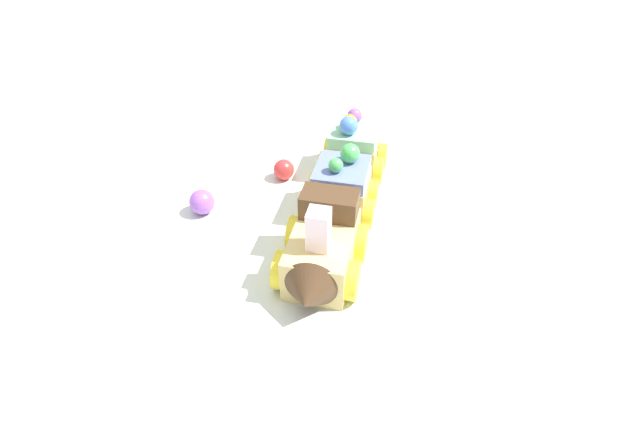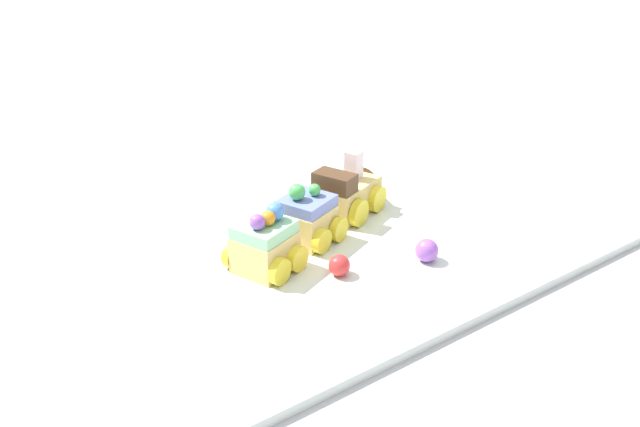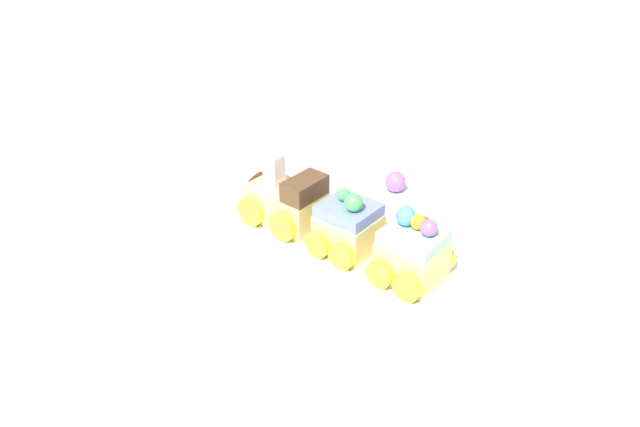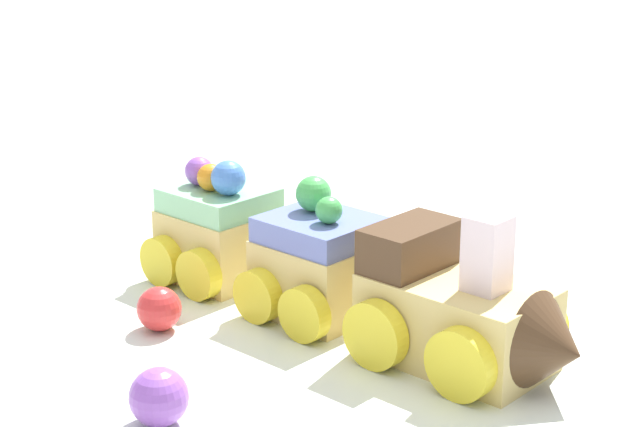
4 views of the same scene
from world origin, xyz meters
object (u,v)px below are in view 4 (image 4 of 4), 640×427
at_px(cake_train_locomotive, 469,317).
at_px(cake_car_blueberry, 320,266).
at_px(cake_car_mint, 220,232).
at_px(gumball_red, 159,309).
at_px(gumball_purple, 159,397).

xyz_separation_m(cake_train_locomotive, cake_car_blueberry, (-0.10, -0.04, 0.00)).
height_order(cake_car_blueberry, cake_car_mint, same).
relative_size(cake_train_locomotive, gumball_red, 5.22).
height_order(cake_train_locomotive, cake_car_mint, cake_train_locomotive).
xyz_separation_m(cake_car_blueberry, gumball_purple, (0.09, -0.13, -0.01)).
distance_m(cake_car_blueberry, gumball_purple, 0.16).
bearing_deg(cake_car_mint, cake_train_locomotive, 0.11).
bearing_deg(gumball_red, cake_car_mint, 135.76).
relative_size(cake_car_blueberry, gumball_purple, 3.40).
distance_m(cake_car_mint, gumball_purple, 0.19).
relative_size(cake_car_mint, gumball_red, 3.79).
bearing_deg(gumball_red, cake_train_locomotive, 48.90).
bearing_deg(gumball_red, gumball_purple, -17.70).
distance_m(cake_car_blueberry, gumball_red, 0.10).
height_order(cake_car_mint, gumball_purple, cake_car_mint).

